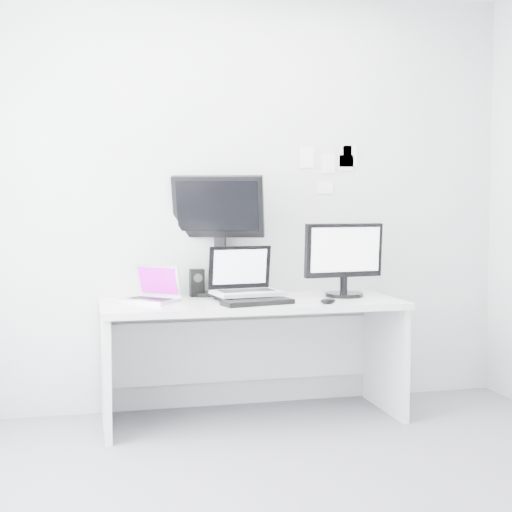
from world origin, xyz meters
The scene contains 16 objects.
ground centered at (0.00, 0.00, 0.00)m, with size 3.60×3.60×0.00m, color #59585D.
back_wall centered at (0.00, 1.60, 1.35)m, with size 3.60×3.60×0.00m, color silver.
desk centered at (0.00, 1.25, 0.36)m, with size 1.80×0.70×0.73m, color white.
macbook centered at (-0.61, 1.32, 0.84)m, with size 0.31×0.23×0.23m, color silver.
speaker centered at (-0.29, 1.52, 0.82)m, with size 0.09×0.09×0.17m, color black.
dell_laptop centered at (-0.02, 1.27, 0.90)m, with size 0.40×0.31×0.33m, color #B9BCC1.
rear_monitor centered at (-0.15, 1.53, 1.12)m, with size 0.57×0.21×0.78m, color black.
samsung_monitor centered at (0.61, 1.30, 0.97)m, with size 0.52×0.24×0.48m, color black.
keyboard centered at (-0.01, 1.06, 0.74)m, with size 0.42×0.15×0.03m, color black.
mouse centered at (0.40, 1.00, 0.75)m, with size 0.10×0.06×0.03m, color black.
wall_note_0 centered at (0.45, 1.59, 1.62)m, with size 0.10×0.00×0.14m, color white.
wall_note_1 centered at (0.60, 1.59, 1.58)m, with size 0.09×0.00×0.13m, color white.
wall_note_2 centered at (0.75, 1.59, 1.63)m, with size 0.10×0.00×0.14m, color white.
wall_note_3 centered at (0.58, 1.59, 1.42)m, with size 0.11×0.00×0.08m, color white.
wall_note_4 centered at (0.72, 1.59, 1.63)m, with size 0.09×0.00×0.15m, color white.
wall_note_5 centered at (0.72, 1.59, 1.59)m, with size 0.11×0.00×0.10m, color white.
Camera 1 is at (-0.99, -2.98, 1.30)m, focal length 50.86 mm.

